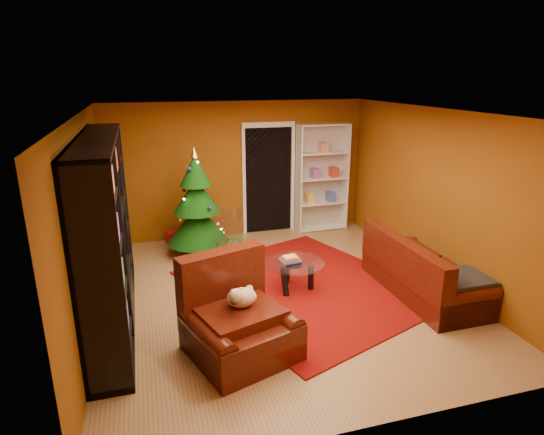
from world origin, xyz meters
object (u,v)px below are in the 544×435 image
object	(u,v)px
acrylic_chair	(231,245)
gift_box_green	(239,247)
media_unit	(106,235)
christmas_tree	(197,204)
sofa	(425,265)
gift_box_red	(173,238)
coffee_table	(295,276)
rug	(306,286)
gift_box_teal	(188,238)
dog	(242,297)
armchair	(241,318)
white_bookshelf	(322,178)

from	to	relation	value
acrylic_chair	gift_box_green	bearing A→B (deg)	67.21
media_unit	christmas_tree	world-z (taller)	media_unit
christmas_tree	sofa	distance (m)	3.85
sofa	acrylic_chair	size ratio (longest dim) A/B	2.22
gift_box_red	coffee_table	xyz separation A→B (m)	(1.58, -2.47, 0.12)
gift_box_green	coffee_table	xyz separation A→B (m)	(0.50, -1.60, 0.10)
rug	gift_box_teal	size ratio (longest dim) A/B	10.12
media_unit	gift_box_green	bearing A→B (deg)	41.19
media_unit	coffee_table	size ratio (longest dim) A/B	3.54
acrylic_chair	rug	bearing A→B (deg)	-43.06
media_unit	gift_box_green	xyz separation A→B (m)	(2.02, 1.79, -1.06)
gift_box_teal	sofa	bearing A→B (deg)	-42.58
gift_box_green	dog	xyz separation A→B (m)	(-0.58, -2.91, 0.56)
dog	gift_box_teal	bearing A→B (deg)	75.68
rug	media_unit	bearing A→B (deg)	-175.08
armchair	dog	distance (m)	0.24
acrylic_chair	sofa	bearing A→B (deg)	-32.48
white_bookshelf	armchair	xyz separation A→B (m)	(-2.53, -3.88, -0.61)
christmas_tree	sofa	world-z (taller)	christmas_tree
gift_box_green	sofa	xyz separation A→B (m)	(2.27, -2.22, 0.31)
gift_box_green	sofa	world-z (taller)	sofa
gift_box_teal	armchair	distance (m)	3.62
media_unit	sofa	xyz separation A→B (m)	(4.29, -0.43, -0.75)
media_unit	armchair	xyz separation A→B (m)	(1.42, -1.18, -0.73)
rug	christmas_tree	world-z (taller)	christmas_tree
rug	gift_box_green	bearing A→B (deg)	114.03
rug	christmas_tree	size ratio (longest dim) A/B	1.75
christmas_tree	coffee_table	world-z (taller)	christmas_tree
gift_box_teal	gift_box_red	distance (m)	0.35
gift_box_teal	christmas_tree	bearing A→B (deg)	-70.58
media_unit	dog	world-z (taller)	media_unit
white_bookshelf	acrylic_chair	bearing A→B (deg)	-144.16
christmas_tree	acrylic_chair	xyz separation A→B (m)	(0.41, -0.92, -0.47)
gift_box_red	media_unit	bearing A→B (deg)	-109.53
armchair	sofa	distance (m)	2.98
rug	white_bookshelf	world-z (taller)	white_bookshelf
gift_box_green	white_bookshelf	world-z (taller)	white_bookshelf
sofa	gift_box_green	bearing A→B (deg)	45.26
gift_box_red	coffee_table	bearing A→B (deg)	-57.40
dog	gift_box_green	bearing A→B (deg)	60.45
dog	coffee_table	size ratio (longest dim) A/B	0.46
white_bookshelf	media_unit	bearing A→B (deg)	-146.18
coffee_table	acrylic_chair	xyz separation A→B (m)	(-0.77, 0.89, 0.23)
gift_box_red	sofa	distance (m)	4.57
gift_box_red	armchair	size ratio (longest dim) A/B	0.20
rug	gift_box_green	xyz separation A→B (m)	(-0.69, 1.56, 0.12)
gift_box_teal	gift_box_green	distance (m)	1.04
media_unit	coffee_table	bearing A→B (deg)	3.96
sofa	gift_box_teal	bearing A→B (deg)	47.00
gift_box_red	sofa	world-z (taller)	sofa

